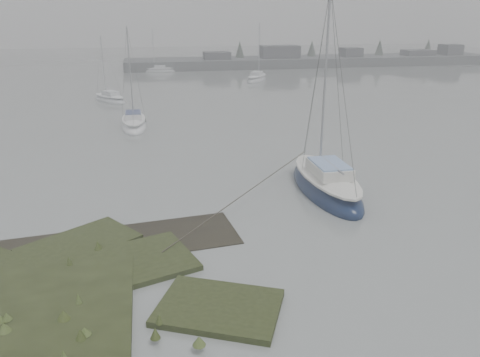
# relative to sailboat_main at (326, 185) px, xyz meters

# --- Properties ---
(ground) EXTENTS (160.00, 160.00, 0.00)m
(ground) POSITION_rel_sailboat_main_xyz_m (-7.13, 21.99, -0.31)
(ground) COLOR slate
(ground) RESTS_ON ground
(far_shoreline) EXTENTS (60.00, 8.00, 4.15)m
(far_shoreline) POSITION_rel_sailboat_main_xyz_m (19.72, 53.88, 0.54)
(far_shoreline) COLOR #4C4F51
(far_shoreline) RESTS_ON ground
(sailboat_main) EXTENTS (2.37, 7.17, 10.12)m
(sailboat_main) POSITION_rel_sailboat_main_xyz_m (0.00, 0.00, 0.00)
(sailboat_main) COLOR #0D1937
(sailboat_main) RESTS_ON ground
(sailboat_white) EXTENTS (1.93, 5.63, 7.91)m
(sailboat_white) POSITION_rel_sailboat_main_xyz_m (-9.30, 15.69, -0.07)
(sailboat_white) COLOR white
(sailboat_white) RESTS_ON ground
(sailboat_far_a) EXTENTS (4.03, 4.75, 6.69)m
(sailboat_far_a) POSITION_rel_sailboat_main_xyz_m (-11.73, 27.20, -0.11)
(sailboat_far_a) COLOR #B9BDC3
(sailboat_far_a) RESTS_ON ground
(sailboat_far_b) EXTENTS (4.37, 5.54, 7.64)m
(sailboat_far_b) POSITION_rel_sailboat_main_xyz_m (5.75, 38.46, -0.08)
(sailboat_far_b) COLOR #B5B9C0
(sailboat_far_b) RESTS_ON ground
(sailboat_far_c) EXTENTS (4.81, 2.11, 6.56)m
(sailboat_far_c) POSITION_rel_sailboat_main_xyz_m (-6.13, 50.21, -0.11)
(sailboat_far_c) COLOR #A3A9AD
(sailboat_far_c) RESTS_ON ground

